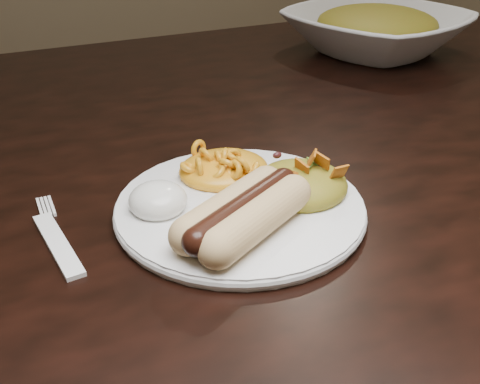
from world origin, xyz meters
name	(u,v)px	position (x,y,z in m)	size (l,w,h in m)	color
table	(175,209)	(0.00, 0.00, 0.66)	(1.60, 0.90, 0.75)	black
plate	(240,207)	(0.00, -0.18, 0.76)	(0.22, 0.22, 0.01)	white
hotdog	(244,212)	(-0.01, -0.22, 0.78)	(0.11, 0.11, 0.03)	#DBAE72
mac_and_cheese	(224,158)	(0.01, -0.12, 0.78)	(0.09, 0.08, 0.03)	orange
sour_cream	(157,193)	(-0.06, -0.16, 0.78)	(0.05, 0.05, 0.03)	white
taco_salad	(300,176)	(0.06, -0.18, 0.78)	(0.09, 0.08, 0.04)	#AF5117
fork	(58,244)	(-0.15, -0.16, 0.75)	(0.02, 0.16, 0.00)	white
serving_bowl	(376,32)	(0.43, 0.19, 0.78)	(0.28, 0.28, 0.07)	white
bowl_filling	(377,22)	(0.43, 0.19, 0.80)	(0.20, 0.20, 0.05)	#AF5117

